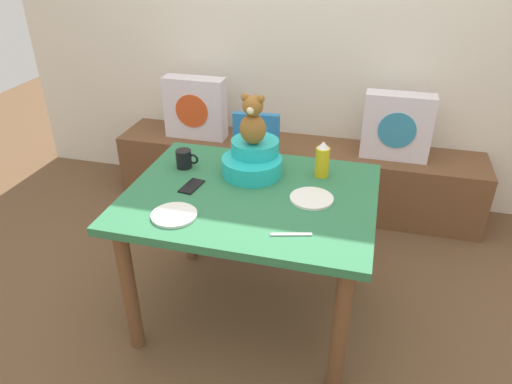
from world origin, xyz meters
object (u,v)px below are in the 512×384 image
at_px(highchair, 253,161).
at_px(cell_phone, 192,186).
at_px(pillow_floral_right, 397,127).
at_px(ketchup_bottle, 322,160).
at_px(infant_seat_teal, 253,160).
at_px(teddy_bear, 253,121).
at_px(dinner_plate_near, 312,198).
at_px(dinner_plate_far, 174,215).
at_px(dining_table, 251,213).
at_px(coffee_mug, 184,159).
at_px(pillow_floral_left, 195,108).

height_order(highchair, cell_phone, highchair).
distance_m(pillow_floral_right, ketchup_bottle, 1.01).
bearing_deg(ketchup_bottle, infant_seat_teal, -170.82).
xyz_separation_m(infant_seat_teal, teddy_bear, (-0.00, -0.00, 0.21)).
height_order(dinner_plate_near, dinner_plate_far, same).
relative_size(dining_table, coffee_mug, 9.66).
distance_m(dining_table, cell_phone, 0.31).
height_order(highchair, coffee_mug, coffee_mug).
xyz_separation_m(dining_table, dinner_plate_near, (0.29, 0.01, 0.12)).
bearing_deg(dinner_plate_near, cell_phone, -177.12).
xyz_separation_m(coffee_mug, dinner_plate_near, (0.69, -0.16, -0.04)).
xyz_separation_m(dining_table, infant_seat_teal, (-0.04, 0.21, 0.18)).
relative_size(infant_seat_teal, coffee_mug, 2.75).
bearing_deg(coffee_mug, dinner_plate_near, -13.12).
height_order(ketchup_bottle, dinner_plate_far, ketchup_bottle).
bearing_deg(dining_table, dinner_plate_near, 2.60).
height_order(teddy_bear, dinner_plate_near, teddy_bear).
relative_size(dining_table, dinner_plate_near, 5.80).
xyz_separation_m(pillow_floral_right, infant_seat_teal, (-0.71, -0.98, 0.13)).
bearing_deg(cell_phone, ketchup_bottle, -146.81).
distance_m(pillow_floral_left, dinner_plate_near, 1.56).
relative_size(teddy_bear, ketchup_bottle, 1.35).
bearing_deg(dinner_plate_far, dining_table, 46.30).
height_order(teddy_bear, coffee_mug, teddy_bear).
bearing_deg(dining_table, infant_seat_teal, 101.91).
distance_m(pillow_floral_right, dinner_plate_near, 1.24).
distance_m(teddy_bear, ketchup_bottle, 0.39).
relative_size(infant_seat_teal, dinner_plate_near, 1.65).
distance_m(highchair, dinner_plate_near, 0.93).
height_order(pillow_floral_left, pillow_floral_right, same).
bearing_deg(highchair, infant_seat_teal, -74.57).
height_order(pillow_floral_right, teddy_bear, teddy_bear).
bearing_deg(dinner_plate_far, pillow_floral_right, 57.52).
distance_m(coffee_mug, dinner_plate_far, 0.47).
relative_size(highchair, dinner_plate_near, 3.95).
bearing_deg(dinner_plate_near, pillow_floral_right, 72.01).
xyz_separation_m(infant_seat_teal, coffee_mug, (-0.36, -0.03, -0.02)).
distance_m(highchair, infant_seat_teal, 0.65).
xyz_separation_m(pillow_floral_left, teddy_bear, (0.70, -0.98, 0.34)).
xyz_separation_m(pillow_floral_left, dining_table, (0.74, -1.19, -0.05)).
distance_m(infant_seat_teal, dinner_plate_near, 0.39).
height_order(dining_table, cell_phone, cell_phone).
bearing_deg(dinner_plate_near, highchair, 122.61).
relative_size(highchair, coffee_mug, 6.58).
height_order(teddy_bear, cell_phone, teddy_bear).
distance_m(pillow_floral_right, dining_table, 1.36).
xyz_separation_m(pillow_floral_right, coffee_mug, (-1.07, -1.01, 0.11)).
bearing_deg(coffee_mug, pillow_floral_left, 108.49).
xyz_separation_m(highchair, cell_phone, (-0.09, -0.79, 0.22)).
distance_m(highchair, teddy_bear, 0.77).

